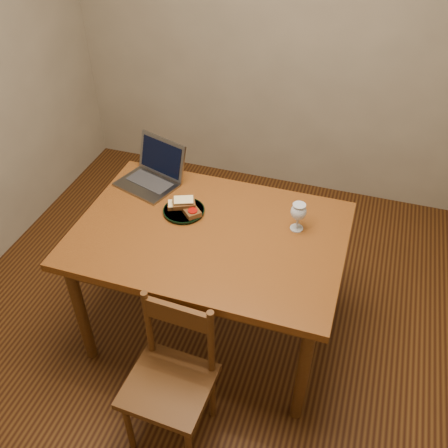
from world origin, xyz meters
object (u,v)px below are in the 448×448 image
(table, at_px, (210,245))
(chair, at_px, (170,376))
(laptop, at_px, (154,172))
(plate, at_px, (184,211))
(milk_glass, at_px, (298,217))

(table, relative_size, chair, 3.31)
(chair, height_order, laptop, laptop)
(table, height_order, plate, plate)
(table, xyz_separation_m, milk_glass, (0.40, 0.15, 0.16))
(plate, bearing_deg, laptop, 140.49)
(milk_glass, xyz_separation_m, laptop, (-0.83, 0.16, -0.02))
(chair, xyz_separation_m, milk_glass, (0.37, 0.77, 0.39))
(laptop, bearing_deg, plate, -21.26)
(laptop, bearing_deg, chair, -45.56)
(table, bearing_deg, milk_glass, 21.07)
(chair, height_order, plate, plate)
(table, height_order, laptop, laptop)
(table, bearing_deg, plate, 149.61)
(laptop, bearing_deg, table, -17.85)
(table, distance_m, plate, 0.22)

